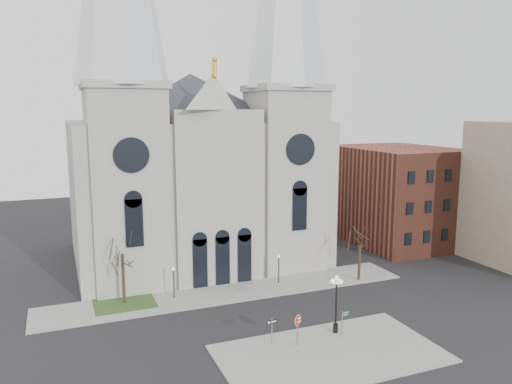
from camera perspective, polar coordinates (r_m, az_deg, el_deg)
name	(u,v)px	position (r m, az deg, el deg)	size (l,w,h in m)	color
ground	(271,335)	(45.52, 1.73, -16.02)	(160.00, 160.00, 0.00)	black
sidewalk_near	(330,354)	(42.75, 8.44, -17.81)	(18.00, 10.00, 0.14)	gray
sidewalk_far	(230,292)	(54.93, -2.98, -11.34)	(40.00, 6.00, 0.14)	gray
grass_patch	(124,303)	(53.57, -14.80, -12.19)	(6.00, 5.00, 0.18)	#2A461E
cathedral	(197,118)	(62.67, -6.71, 8.43)	(33.00, 26.66, 54.00)	#A5A19A
bg_building_brick	(397,195)	(76.68, 15.81, -0.30)	(14.00, 18.00, 14.00)	brown
tree_left	(122,251)	(51.82, -15.06, -6.53)	(3.20, 3.20, 7.50)	#2C2319
tree_right	(360,243)	(58.28, 11.79, -5.75)	(3.20, 3.20, 6.00)	#2C2319
ped_lamp_left	(174,277)	(53.09, -9.40, -9.61)	(0.32, 0.32, 3.26)	black
ped_lamp_right	(279,264)	(56.72, 2.63, -8.23)	(0.32, 0.32, 3.26)	black
stop_sign	(298,324)	(42.75, 4.77, -14.76)	(0.98, 0.19, 2.73)	slate
globe_lamp	(336,297)	(44.92, 9.17, -11.76)	(1.44, 1.44, 5.21)	black
one_way_sign	(272,327)	(43.00, 1.83, -15.16)	(0.99, 0.22, 2.28)	slate
street_name_sign	(343,321)	(45.19, 9.90, -14.33)	(0.71, 0.12, 2.23)	slate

